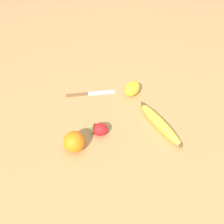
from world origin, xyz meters
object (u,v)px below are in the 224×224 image
at_px(lemon, 132,88).
at_px(paring_knife, 89,93).
at_px(strawberry, 99,129).
at_px(banana, 159,123).
at_px(orange, 74,142).

relative_size(lemon, paring_knife, 0.47).
relative_size(strawberry, lemon, 0.68).
xyz_separation_m(strawberry, paring_knife, (-0.04, 0.21, -0.02)).
bearing_deg(banana, strawberry, 70.78).
bearing_deg(banana, paring_knife, 26.93).
xyz_separation_m(banana, orange, (-0.28, -0.09, 0.02)).
relative_size(orange, strawberry, 1.04).
bearing_deg(banana, orange, 80.14).
distance_m(strawberry, lemon, 0.24).
distance_m(lemon, paring_knife, 0.17).
xyz_separation_m(lemon, paring_knife, (-0.17, 0.00, -0.02)).
relative_size(strawberry, paring_knife, 0.32).
relative_size(banana, strawberry, 3.36).
distance_m(orange, paring_knife, 0.27).
height_order(banana, lemon, lemon).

